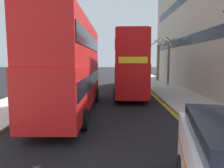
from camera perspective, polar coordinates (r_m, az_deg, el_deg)
The scene contains 10 objects.
sidewalk_right at distance 19.02m, azimuth 18.69°, elevation -3.44°, with size 4.00×80.00×0.14m, color #ADA89E.
sidewalk_left at distance 19.50m, azimuth -20.81°, elevation -3.28°, with size 4.00×80.00×0.14m, color #ADA89E.
kerb_line_outer at distance 16.58m, azimuth 13.83°, elevation -4.97°, with size 0.10×56.00×0.01m, color yellow.
kerb_line_inner at distance 16.55m, azimuth 13.29°, elevation -4.98°, with size 0.10×56.00×0.01m, color yellow.
double_decker_bus_away at distance 13.06m, azimuth -11.20°, elevation 5.36°, with size 2.86×10.83×5.64m.
double_decker_bus_oncoming at distance 19.64m, azimuth 4.97°, elevation 5.89°, with size 3.04×10.87×5.64m.
street_tree_near at distance 27.34m, azimuth 15.39°, elevation 6.26°, with size 1.75×1.66×6.02m.
street_tree_far at distance 38.49m, azimuth 8.41°, elevation 5.99°, with size 1.50×1.53×5.69m.
street_tree_distant at distance 32.31m, azimuth 12.63°, elevation 6.06°, with size 1.57×1.79×6.54m.
townhouse_terrace_right at distance 28.43m, azimuth 28.54°, elevation 13.62°, with size 10.08×28.00×14.22m.
Camera 1 is at (0.71, -1.82, 3.32)m, focal length 33.00 mm.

